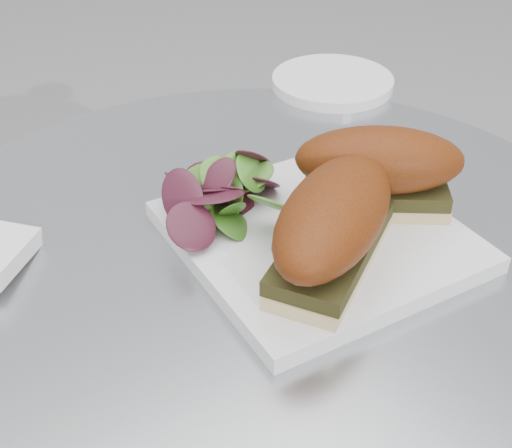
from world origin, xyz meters
The scene contains 6 objects.
table centered at (0.00, 0.00, 0.49)m, with size 0.70×0.70×0.73m.
plate centered at (0.05, -0.01, 0.74)m, with size 0.24×0.24×0.02m, color white.
sandwich_left centered at (0.03, -0.06, 0.79)m, with size 0.19×0.16×0.08m.
sandwich_right centered at (0.12, -0.02, 0.79)m, with size 0.16×0.15×0.08m.
salad centered at (0.00, 0.06, 0.77)m, with size 0.12×0.12×0.05m, color #4F862C, non-canonical shape.
saucer centered at (0.28, 0.24, 0.74)m, with size 0.16×0.16×0.01m, color white.
Camera 1 is at (-0.29, -0.41, 1.12)m, focal length 50.00 mm.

